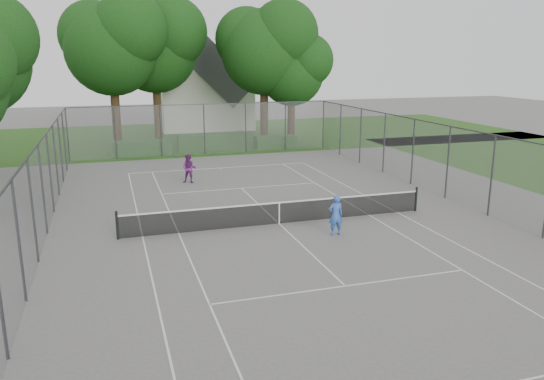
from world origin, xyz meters
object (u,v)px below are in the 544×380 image
object	(u,v)px
woman_player	(189,169)
tennis_net	(279,212)
house	(204,84)
girl_player	(336,215)

from	to	relation	value
woman_player	tennis_net	bearing A→B (deg)	-54.22
tennis_net	woman_player	bearing A→B (deg)	105.87
tennis_net	house	size ratio (longest dim) A/B	1.23
girl_player	woman_player	world-z (taller)	girl_player
tennis_net	house	world-z (taller)	house
tennis_net	girl_player	size ratio (longest dim) A/B	8.12
girl_player	tennis_net	bearing A→B (deg)	-49.20
tennis_net	house	xyz separation A→B (m)	(2.54, 30.97, 3.69)
tennis_net	girl_player	distance (m)	2.56
house	girl_player	distance (m)	33.09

